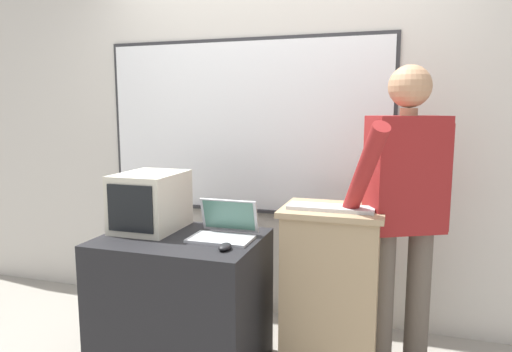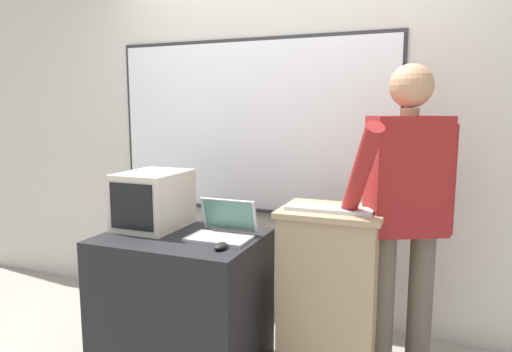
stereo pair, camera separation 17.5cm
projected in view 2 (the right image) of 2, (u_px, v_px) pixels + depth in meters
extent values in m
cube|color=beige|center=(288.00, 129.00, 3.17)|extent=(6.40, 0.12, 2.67)
cube|color=#2D2D30|center=(251.00, 127.00, 3.20)|extent=(2.06, 0.02, 1.21)
cube|color=white|center=(250.00, 127.00, 3.19)|extent=(2.01, 0.02, 1.16)
cube|color=#2D2D30|center=(250.00, 210.00, 3.27)|extent=(1.81, 0.04, 0.02)
cube|color=tan|center=(330.00, 296.00, 2.50)|extent=(0.50, 0.40, 0.91)
cube|color=tan|center=(333.00, 212.00, 2.43)|extent=(0.55, 0.43, 0.03)
cube|color=black|center=(183.00, 300.00, 2.61)|extent=(0.88, 0.66, 0.77)
cylinder|color=brown|center=(381.00, 308.00, 2.45)|extent=(0.13, 0.13, 0.82)
cylinder|color=brown|center=(420.00, 306.00, 2.47)|extent=(0.13, 0.13, 0.82)
cube|color=maroon|center=(407.00, 176.00, 2.36)|extent=(0.45, 0.37, 0.62)
cylinder|color=tan|center=(410.00, 112.00, 2.31)|extent=(0.09, 0.09, 0.04)
sphere|color=tan|center=(411.00, 86.00, 2.29)|extent=(0.22, 0.22, 0.22)
cylinder|color=maroon|center=(360.00, 174.00, 2.17)|extent=(0.27, 0.42, 0.51)
cylinder|color=maroon|center=(447.00, 180.00, 2.38)|extent=(0.08, 0.08, 0.58)
cube|color=#B7BABF|center=(219.00, 238.00, 2.46)|extent=(0.34, 0.21, 0.02)
cube|color=#B7BABF|center=(229.00, 215.00, 2.57)|extent=(0.33, 0.06, 0.19)
cube|color=#4C7A6B|center=(228.00, 215.00, 2.56)|extent=(0.30, 0.05, 0.16)
cube|color=silver|center=(329.00, 209.00, 2.38)|extent=(0.45, 0.15, 0.02)
ellipsoid|color=black|center=(221.00, 246.00, 2.29)|extent=(0.06, 0.10, 0.03)
cube|color=beige|center=(154.00, 200.00, 2.70)|extent=(0.34, 0.42, 0.33)
cube|color=black|center=(131.00, 207.00, 2.51)|extent=(0.28, 0.01, 0.26)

